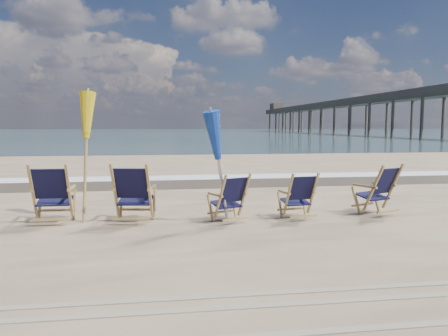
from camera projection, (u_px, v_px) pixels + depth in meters
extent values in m
plane|color=#37545C|center=(163.00, 132.00, 132.78)|extent=(400.00, 400.00, 0.00)
cube|color=silver|center=(198.00, 177.00, 14.92)|extent=(200.00, 1.40, 0.01)
cube|color=#42362A|center=(202.00, 183.00, 13.45)|extent=(200.00, 2.60, 0.00)
cylinder|color=#A7884B|center=(85.00, 157.00, 7.97)|extent=(0.06, 0.06, 2.36)
cone|color=gold|center=(84.00, 118.00, 7.90)|extent=(0.30, 0.30, 0.85)
cylinder|color=#A5A5AD|center=(220.00, 168.00, 7.69)|extent=(0.06, 0.06, 2.03)
cone|color=navy|center=(220.00, 137.00, 7.64)|extent=(0.30, 0.30, 0.85)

